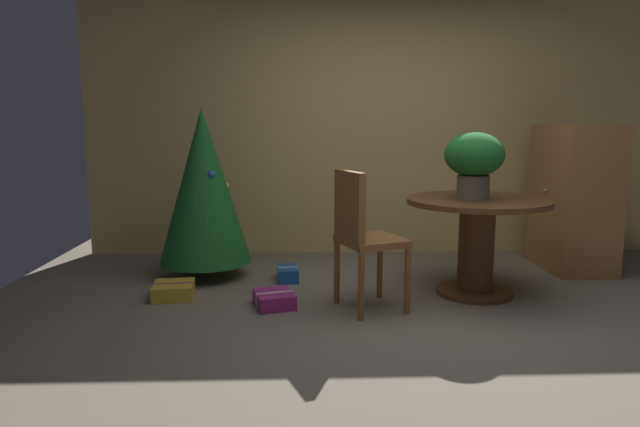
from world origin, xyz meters
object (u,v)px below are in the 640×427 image
(flower_vase, at_px, (474,159))
(wooden_chair_left_near, at_px, (362,232))
(gift_box_blue, at_px, (288,274))
(gift_box_gold, at_px, (174,290))
(holiday_tree, at_px, (204,186))
(wooden_cabinet, at_px, (574,198))
(round_dining_table, at_px, (477,233))
(gift_box_purple, at_px, (274,299))

(flower_vase, bearing_deg, wooden_chair_left_near, -159.76)
(flower_vase, distance_m, gift_box_blue, 1.80)
(flower_vase, bearing_deg, gift_box_gold, 179.75)
(holiday_tree, distance_m, gift_box_blue, 1.03)
(wooden_chair_left_near, bearing_deg, wooden_cabinet, 28.08)
(gift_box_blue, bearing_deg, round_dining_table, -17.05)
(round_dining_table, bearing_deg, holiday_tree, 164.98)
(wooden_chair_left_near, relative_size, gift_box_gold, 2.89)
(gift_box_gold, height_order, gift_box_purple, gift_box_gold)
(gift_box_gold, distance_m, gift_box_blue, 0.98)
(round_dining_table, distance_m, gift_box_purple, 1.63)
(round_dining_table, height_order, holiday_tree, holiday_tree)
(round_dining_table, relative_size, wooden_chair_left_near, 1.09)
(wooden_cabinet, bearing_deg, gift_box_gold, -167.61)
(flower_vase, xyz_separation_m, gift_box_purple, (-1.51, -0.24, -1.01))
(gift_box_purple, bearing_deg, round_dining_table, 9.11)
(wooden_chair_left_near, height_order, holiday_tree, holiday_tree)
(holiday_tree, distance_m, gift_box_gold, 0.96)
(wooden_chair_left_near, bearing_deg, gift_box_blue, 124.48)
(wooden_chair_left_near, bearing_deg, holiday_tree, 143.61)
(round_dining_table, height_order, flower_vase, flower_vase)
(round_dining_table, relative_size, gift_box_purple, 2.96)
(wooden_chair_left_near, distance_m, wooden_cabinet, 2.32)
(round_dining_table, distance_m, gift_box_gold, 2.38)
(round_dining_table, xyz_separation_m, gift_box_purple, (-1.56, -0.25, -0.43))
(gift_box_blue, xyz_separation_m, wooden_cabinet, (2.59, 0.31, 0.60))
(gift_box_blue, bearing_deg, gift_box_purple, -97.07)
(holiday_tree, bearing_deg, flower_vase, -15.72)
(gift_box_gold, bearing_deg, gift_box_purple, -17.44)
(flower_vase, xyz_separation_m, wooden_chair_left_near, (-0.88, -0.32, -0.49))
(gift_box_purple, relative_size, wooden_cabinet, 0.28)
(holiday_tree, height_order, gift_box_purple, holiday_tree)
(wooden_chair_left_near, bearing_deg, gift_box_gold, 166.68)
(flower_vase, relative_size, gift_box_purple, 1.38)
(gift_box_purple, bearing_deg, holiday_tree, 126.78)
(gift_box_purple, bearing_deg, gift_box_gold, 162.56)
(holiday_tree, bearing_deg, wooden_chair_left_near, -36.39)
(flower_vase, height_order, holiday_tree, holiday_tree)
(wooden_chair_left_near, distance_m, gift_box_blue, 1.08)
(flower_vase, bearing_deg, gift_box_blue, 161.85)
(wooden_cabinet, bearing_deg, gift_box_purple, -159.43)
(holiday_tree, relative_size, wooden_cabinet, 1.11)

